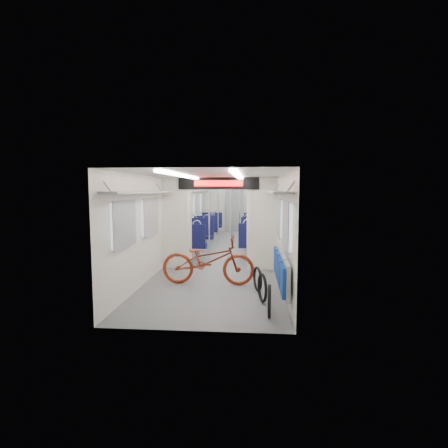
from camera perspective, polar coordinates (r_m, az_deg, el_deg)
name	(u,v)px	position (r m, az deg, el deg)	size (l,w,h in m)	color
carriage	(224,206)	(10.51, 0.07, 2.94)	(12.00, 12.02, 2.31)	#515456
bicycle	(208,260)	(7.40, -2.63, -5.95)	(0.68, 1.95, 1.03)	maroon
flip_bench	(281,269)	(6.41, 9.27, -7.23)	(0.12, 2.15, 0.56)	gray
bike_hoop_a	(269,303)	(5.64, 7.41, -12.61)	(0.52, 0.52, 0.05)	black
bike_hoop_b	(262,289)	(6.33, 6.27, -10.53)	(0.53, 0.53, 0.05)	black
bike_hoop_c	(257,280)	(6.97, 5.49, -9.12)	(0.50, 0.50, 0.05)	black
seat_bay_near_left	(195,236)	(10.90, -4.76, -1.92)	(0.95, 2.25, 1.15)	#0B0D34
seat_bay_near_right	(255,235)	(10.97, 5.11, -1.83)	(0.96, 2.32, 1.18)	#0B0D34
seat_bay_far_left	(209,225)	(14.49, -2.43, -0.11)	(0.91, 2.08, 1.10)	#0B0D34
seat_bay_far_right	(254,225)	(14.46, 4.98, -0.16)	(0.90, 2.03, 1.09)	#0B0D34
stanchion_near_left	(209,221)	(9.50, -2.43, 0.52)	(0.04, 0.04, 2.30)	silver
stanchion_near_right	(231,220)	(9.64, 1.15, 0.60)	(0.04, 0.04, 2.30)	silver
stanchion_far_left	(218,213)	(12.58, -0.96, 1.79)	(0.04, 0.04, 2.30)	silver
stanchion_far_right	(239,213)	(12.50, 2.54, 1.76)	(0.04, 0.04, 2.30)	silver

